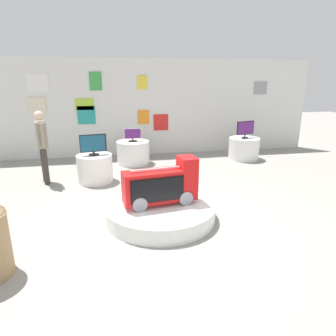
# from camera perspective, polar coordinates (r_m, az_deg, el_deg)

# --- Properties ---
(ground_plane) EXTENTS (30.00, 30.00, 0.00)m
(ground_plane) POSITION_cam_1_polar(r_m,az_deg,el_deg) (4.71, -2.13, -11.57)
(ground_plane) COLOR gray
(back_wall_display) EXTENTS (11.27, 0.13, 2.82)m
(back_wall_display) POSITION_cam_1_polar(r_m,az_deg,el_deg) (9.02, -7.07, 11.39)
(back_wall_display) COLOR silver
(back_wall_display) RESTS_ON ground
(main_display_pedestal) EXTENTS (1.81, 1.81, 0.26)m
(main_display_pedestal) POSITION_cam_1_polar(r_m,az_deg,el_deg) (4.96, -1.49, -8.35)
(main_display_pedestal) COLOR white
(main_display_pedestal) RESTS_ON ground
(novelty_firetruck_tv) EXTENTS (1.24, 0.54, 0.76)m
(novelty_firetruck_tv) POSITION_cam_1_polar(r_m,az_deg,el_deg) (4.79, -1.24, -3.51)
(novelty_firetruck_tv) COLOR gray
(novelty_firetruck_tv) RESTS_ON main_display_pedestal
(display_pedestal_left_rear) EXTENTS (0.89, 0.89, 0.62)m
(display_pedestal_left_rear) POSITION_cam_1_polar(r_m,az_deg,el_deg) (8.18, -6.71, 3.00)
(display_pedestal_left_rear) COLOR white
(display_pedestal_left_rear) RESTS_ON ground
(tv_on_left_rear) EXTENTS (0.46, 0.24, 0.35)m
(tv_on_left_rear) POSITION_cam_1_polar(r_m,az_deg,el_deg) (8.07, -6.82, 6.37)
(tv_on_left_rear) COLOR black
(tv_on_left_rear) RESTS_ON display_pedestal_left_rear
(display_pedestal_center_rear) EXTENTS (0.87, 0.87, 0.62)m
(display_pedestal_center_rear) POSITION_cam_1_polar(r_m,az_deg,el_deg) (8.88, 14.41, 3.68)
(display_pedestal_center_rear) COLOR white
(display_pedestal_center_rear) RESTS_ON ground
(tv_on_center_rear) EXTENTS (0.57, 0.20, 0.48)m
(tv_on_center_rear) POSITION_cam_1_polar(r_m,az_deg,el_deg) (8.77, 14.69, 7.39)
(tv_on_center_rear) COLOR black
(tv_on_center_rear) RESTS_ON display_pedestal_center_rear
(display_pedestal_right_rear) EXTENTS (0.79, 0.79, 0.62)m
(display_pedestal_right_rear) POSITION_cam_1_polar(r_m,az_deg,el_deg) (6.86, -13.90, -0.05)
(display_pedestal_right_rear) COLOR white
(display_pedestal_right_rear) RESTS_ON ground
(tv_on_right_rear) EXTENTS (0.58, 0.23, 0.46)m
(tv_on_right_rear) POSITION_cam_1_polar(r_m,az_deg,el_deg) (6.73, -14.23, 4.45)
(tv_on_right_rear) COLOR black
(tv_on_right_rear) RESTS_ON display_pedestal_right_rear
(shopper_browsing_rear) EXTENTS (0.31, 0.54, 1.60)m
(shopper_browsing_rear) POSITION_cam_1_polar(r_m,az_deg,el_deg) (6.97, -23.13, 4.63)
(shopper_browsing_rear) COLOR #38332D
(shopper_browsing_rear) RESTS_ON ground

